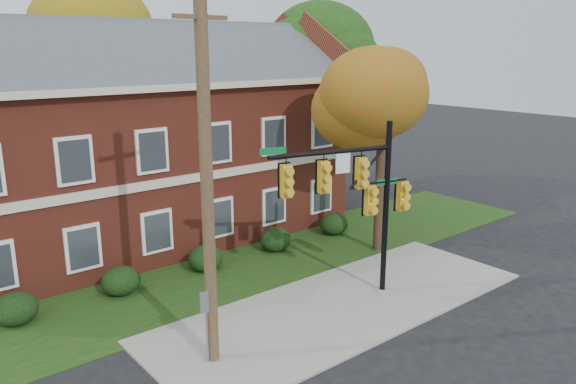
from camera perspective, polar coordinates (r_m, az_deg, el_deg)
ground at (r=19.07m, az=7.82°, el=-12.44°), size 120.00×120.00×0.00m
sidewalk at (r=19.67m, az=5.66°, el=-11.36°), size 14.00×5.00×0.08m
grass_strip at (r=23.16m, az=-3.14°, el=-7.24°), size 30.00×6.00×0.04m
apartment_building at (r=25.93m, az=-14.77°, el=6.04°), size 18.80×8.80×9.74m
hedge_far_left at (r=20.17m, az=-25.94°, el=-10.64°), size 1.40×1.26×1.05m
hedge_left at (r=21.08m, az=-16.62°, el=-8.65°), size 1.40×1.26×1.05m
hedge_center at (r=22.50m, az=-8.37°, el=-6.67°), size 1.40×1.26×1.05m
hedge_right at (r=24.35m, az=-1.28°, el=-4.84°), size 1.40×1.26×1.05m
hedge_far_right at (r=26.53m, az=4.70°, el=-3.24°), size 1.40×1.26×1.05m
tree_near_right at (r=23.57m, az=10.25°, el=9.60°), size 4.50×4.25×8.58m
tree_right_rear at (r=32.68m, az=2.98°, el=13.68°), size 6.30×5.95×10.62m
tree_far_rear at (r=33.43m, az=-18.89°, el=14.20°), size 6.84×6.46×11.52m
traffic_signal at (r=18.99m, az=7.23°, el=-0.07°), size 5.43×1.52×6.21m
utility_pole at (r=14.73m, az=-8.24°, el=0.67°), size 1.57×0.37×10.09m
sign_post at (r=15.83m, az=-8.30°, el=-12.32°), size 0.32×0.10×2.20m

